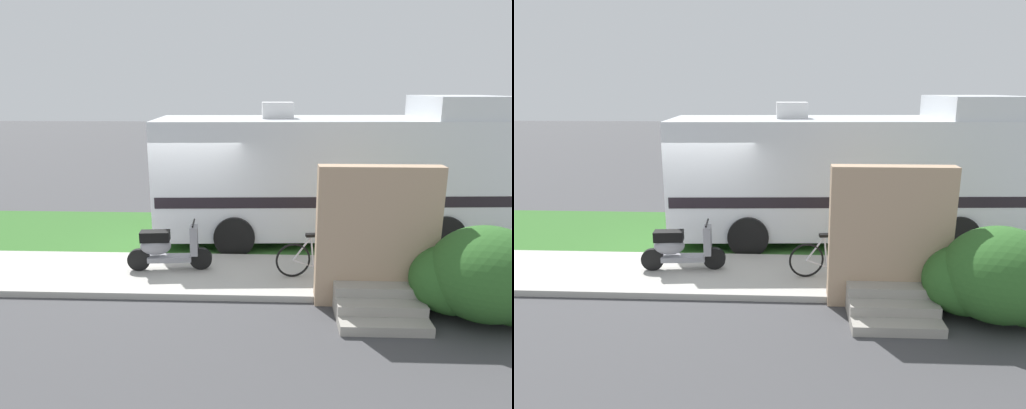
# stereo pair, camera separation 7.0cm
# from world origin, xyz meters

# --- Properties ---
(ground_plane) EXTENTS (80.00, 80.00, 0.00)m
(ground_plane) POSITION_xyz_m (0.00, 0.00, 0.00)
(ground_plane) COLOR #424244
(sidewalk) EXTENTS (24.00, 2.00, 0.12)m
(sidewalk) POSITION_xyz_m (0.00, -1.20, 0.06)
(sidewalk) COLOR #ADAAA3
(sidewalk) RESTS_ON ground
(grass_strip) EXTENTS (24.00, 3.40, 0.08)m
(grass_strip) POSITION_xyz_m (0.00, 1.50, 0.04)
(grass_strip) COLOR #336628
(grass_strip) RESTS_ON ground
(motorhome_rv) EXTENTS (8.00, 2.85, 3.42)m
(motorhome_rv) POSITION_xyz_m (3.30, 1.27, 1.62)
(motorhome_rv) COLOR silver
(motorhome_rv) RESTS_ON ground
(scooter) EXTENTS (1.65, 0.50, 0.97)m
(scooter) POSITION_xyz_m (-0.15, -1.12, 0.58)
(scooter) COLOR black
(scooter) RESTS_ON ground
(bicycle) EXTENTS (1.70, 0.52, 0.89)m
(bicycle) POSITION_xyz_m (2.82, -1.27, 0.50)
(bicycle) COLOR black
(bicycle) RESTS_ON ground
(pickup_truck_near) EXTENTS (5.80, 2.40, 1.85)m
(pickup_truck_near) POSITION_xyz_m (6.17, 6.22, 0.99)
(pickup_truck_near) COLOR silver
(pickup_truck_near) RESTS_ON ground
(porch_steps) EXTENTS (2.00, 1.26, 2.40)m
(porch_steps) POSITION_xyz_m (3.64, -2.29, 0.97)
(porch_steps) COLOR #9E998E
(porch_steps) RESTS_ON ground
(bush_by_porch) EXTENTS (2.14, 1.60, 1.51)m
(bush_by_porch) POSITION_xyz_m (5.22, -2.68, 0.71)
(bush_by_porch) COLOR #2D6026
(bush_by_porch) RESTS_ON ground
(bottle_green) EXTENTS (0.06, 0.06, 0.23)m
(bottle_green) POSITION_xyz_m (3.99, -1.61, 0.22)
(bottle_green) COLOR #B2B2B7
(bottle_green) RESTS_ON ground
(bottle_spare) EXTENTS (0.07, 0.07, 0.30)m
(bottle_spare) POSITION_xyz_m (4.23, -1.73, 0.25)
(bottle_spare) COLOR #19722D
(bottle_spare) RESTS_ON ground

